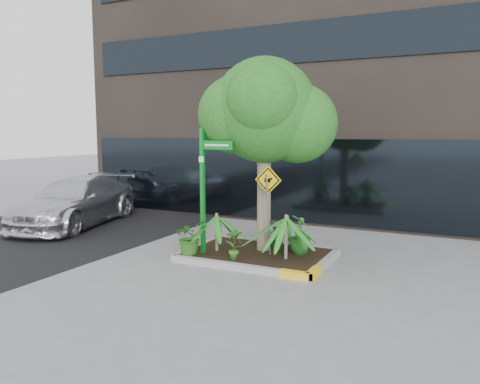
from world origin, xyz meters
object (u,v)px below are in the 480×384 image
at_px(tree, 265,111).
at_px(cattle_sign, 268,196).
at_px(street_sign_post, 206,179).
at_px(parked_car, 76,201).

relative_size(tree, cattle_sign, 2.30).
height_order(street_sign_post, cattle_sign, street_sign_post).
relative_size(parked_car, street_sign_post, 1.72).
bearing_deg(parked_car, cattle_sign, -23.81).
height_order(tree, parked_car, tree).
height_order(parked_car, cattle_sign, cattle_sign).
bearing_deg(street_sign_post, tree, 44.23).
distance_m(street_sign_post, cattle_sign, 1.48).
relative_size(tree, parked_car, 0.90).
xyz_separation_m(tree, cattle_sign, (0.33, -0.53, -1.88)).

